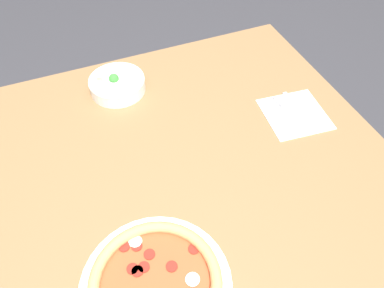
% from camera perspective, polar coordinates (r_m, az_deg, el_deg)
% --- Properties ---
extents(ground_plane, '(8.00, 8.00, 0.00)m').
position_cam_1_polar(ground_plane, '(1.67, -3.74, -19.92)').
color(ground_plane, '#333338').
extents(dining_table, '(1.32, 1.06, 0.74)m').
position_cam_1_polar(dining_table, '(1.08, -5.46, -7.43)').
color(dining_table, olive).
rests_on(dining_table, ground_plane).
extents(pizza, '(0.33, 0.33, 0.04)m').
position_cam_1_polar(pizza, '(0.85, -5.58, -20.39)').
color(pizza, white).
rests_on(pizza, dining_table).
extents(bowl, '(0.18, 0.18, 0.07)m').
position_cam_1_polar(bowl, '(1.25, -11.21, 9.07)').
color(bowl, white).
rests_on(bowl, dining_table).
extents(napkin, '(0.20, 0.20, 0.00)m').
position_cam_1_polar(napkin, '(1.20, 15.39, 4.41)').
color(napkin, white).
rests_on(napkin, dining_table).
extents(fork, '(0.02, 0.17, 0.00)m').
position_cam_1_polar(fork, '(1.18, 14.37, 4.16)').
color(fork, silver).
rests_on(fork, napkin).
extents(knife, '(0.02, 0.19, 0.01)m').
position_cam_1_polar(knife, '(1.20, 16.55, 4.54)').
color(knife, silver).
rests_on(knife, napkin).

